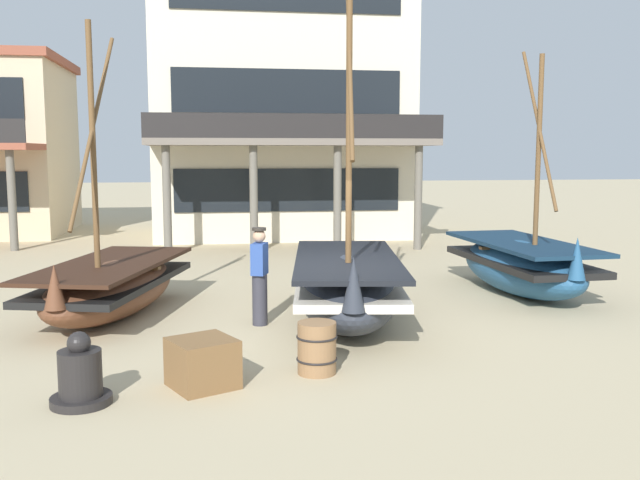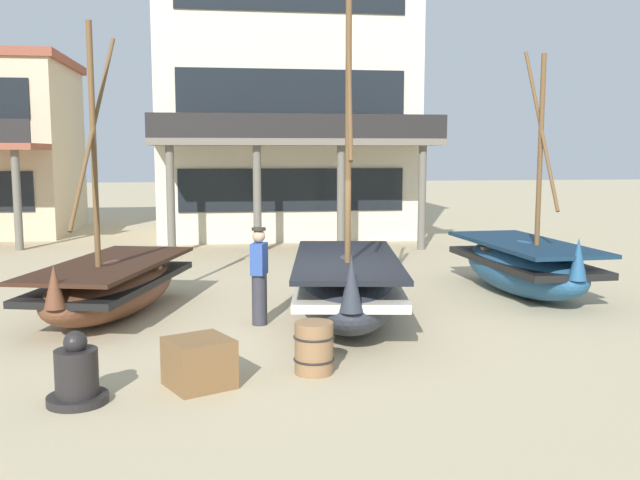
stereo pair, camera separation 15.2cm
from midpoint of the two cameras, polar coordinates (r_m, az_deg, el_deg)
ground_plane at (r=11.73m, az=1.05°, el=-7.41°), size 120.00×120.00×0.00m
fishing_boat_near_left at (r=12.20m, az=2.53°, el=-3.74°), size 2.40×4.82×6.35m
fishing_boat_centre_large at (r=15.21m, az=16.54°, el=-1.96°), size 1.91×4.41×5.00m
fishing_boat_far_right at (r=13.24m, az=-16.30°, el=-3.56°), size 2.77×4.64×5.13m
fisherman_by_hull at (r=12.00m, az=-4.61°, el=-3.02°), size 0.33×0.41×1.68m
capstan_winch at (r=8.85m, az=-18.74°, el=-10.45°), size 0.72×0.72×0.88m
wooden_barrel at (r=9.47m, az=-0.04°, el=-8.78°), size 0.56×0.56×0.70m
cargo_crate at (r=9.09m, az=-9.35°, el=-9.83°), size 0.99×0.99×0.62m
harbor_building_main at (r=25.39m, az=-2.71°, el=11.49°), size 9.07×7.83×9.77m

